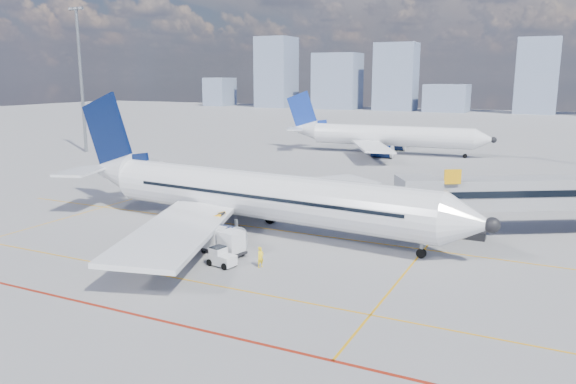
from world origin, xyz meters
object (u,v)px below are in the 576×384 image
object	(u,v)px
main_aircraft	(247,194)
ramp_worker	(260,257)
second_aircraft	(383,136)
cargo_dolly	(223,241)
baggage_tug	(221,257)
belt_loader	(184,231)

from	to	relation	value
main_aircraft	ramp_worker	bearing A→B (deg)	-49.69
main_aircraft	second_aircraft	bearing A→B (deg)	98.76
second_aircraft	cargo_dolly	world-z (taller)	second_aircraft
main_aircraft	cargo_dolly	size ratio (longest dim) A/B	10.79
main_aircraft	second_aircraft	distance (m)	54.35
cargo_dolly	second_aircraft	bearing A→B (deg)	107.57
baggage_tug	belt_loader	xyz separation A→B (m)	(-6.79, 4.68, -0.05)
cargo_dolly	belt_loader	world-z (taller)	belt_loader
belt_loader	ramp_worker	size ratio (longest dim) A/B	3.95
main_aircraft	cargo_dolly	bearing A→B (deg)	-69.41
second_aircraft	cargo_dolly	distance (m)	61.83
main_aircraft	cargo_dolly	distance (m)	7.87
second_aircraft	main_aircraft	bearing A→B (deg)	-89.56
baggage_tug	ramp_worker	distance (m)	2.95
second_aircraft	ramp_worker	bearing A→B (deg)	-84.54
second_aircraft	baggage_tug	world-z (taller)	second_aircraft
baggage_tug	cargo_dolly	size ratio (longest dim) A/B	0.56
main_aircraft	baggage_tug	bearing A→B (deg)	-65.77
ramp_worker	cargo_dolly	bearing A→B (deg)	91.07
main_aircraft	belt_loader	xyz separation A→B (m)	(-3.43, -4.98, -2.58)
second_aircraft	belt_loader	size ratio (longest dim) A/B	6.12
second_aircraft	baggage_tug	distance (m)	64.32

